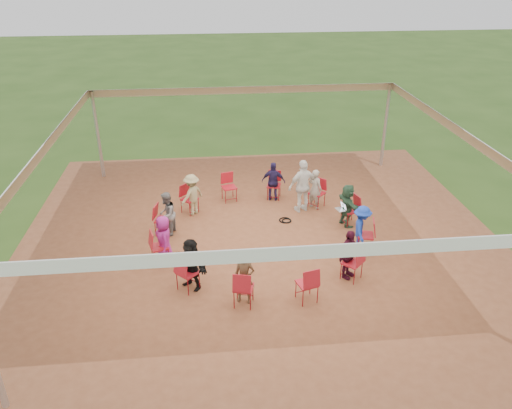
{
  "coord_description": "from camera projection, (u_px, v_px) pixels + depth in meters",
  "views": [
    {
      "loc": [
        -1.33,
        -11.54,
        6.97
      ],
      "look_at": [
        -0.11,
        0.3,
        0.99
      ],
      "focal_mm": 35.0,
      "sensor_mm": 36.0,
      "label": 1
    }
  ],
  "objects": [
    {
      "name": "standing_person",
      "position": [
        303.0,
        186.0,
        14.79
      ],
      "size": [
        1.06,
        0.77,
        1.63
      ],
      "primitive_type": "imported",
      "rotation": [
        0.0,
        0.0,
        3.47
      ],
      "color": "white",
      "rests_on": "ground"
    },
    {
      "name": "person_seated_8",
      "position": [
        348.0,
        254.0,
        11.76
      ],
      "size": [
        0.79,
        0.79,
        1.26
      ],
      "primitive_type": "imported",
      "rotation": [
        0.0,
        0.0,
        0.79
      ],
      "color": "#3F0E21",
      "rests_on": "ground"
    },
    {
      "name": "chair_11",
      "position": [
        365.0,
        235.0,
        12.93
      ],
      "size": [
        0.53,
        0.52,
        0.9
      ],
      "primitive_type": null,
      "rotation": [
        0.0,
        0.0,
        1.31
      ],
      "color": "#AE1723",
      "rests_on": "ground"
    },
    {
      "name": "person_seated_9",
      "position": [
        361.0,
        229.0,
        12.86
      ],
      "size": [
        0.6,
        0.89,
        1.26
      ],
      "primitive_type": "imported",
      "rotation": [
        0.0,
        0.0,
        1.31
      ],
      "color": "#1738A9",
      "rests_on": "ground"
    },
    {
      "name": "person_seated_0",
      "position": [
        347.0,
        205.0,
        14.06
      ],
      "size": [
        0.73,
        1.25,
        1.26
      ],
      "primitive_type": "imported",
      "rotation": [
        0.0,
        0.0,
        1.84
      ],
      "color": "#2C523A",
      "rests_on": "ground"
    },
    {
      "name": "cable_coil",
      "position": [
        286.0,
        220.0,
        14.55
      ],
      "size": [
        0.43,
        0.43,
        0.03
      ],
      "rotation": [
        0.0,
        0.0,
        -0.26
      ],
      "color": "black",
      "rests_on": "ground"
    },
    {
      "name": "person_seated_5",
      "position": [
        164.0,
        239.0,
        12.38
      ],
      "size": [
        0.5,
        0.69,
        1.26
      ],
      "primitive_type": "imported",
      "rotation": [
        0.0,
        0.0,
        -1.3
      ],
      "color": "#951E78",
      "rests_on": "ground"
    },
    {
      "name": "chair_6",
      "position": [
        160.0,
        247.0,
        12.42
      ],
      "size": [
        0.54,
        0.52,
        0.9
      ],
      "primitive_type": null,
      "rotation": [
        0.0,
        0.0,
        -1.3
      ],
      "color": "#AE1723",
      "rests_on": "ground"
    },
    {
      "name": "person_seated_3",
      "position": [
        192.0,
        195.0,
        14.68
      ],
      "size": [
        0.86,
        0.86,
        1.26
      ],
      "primitive_type": "imported",
      "rotation": [
        0.0,
        0.0,
        -2.35
      ],
      "color": "tan",
      "rests_on": "ground"
    },
    {
      "name": "dirt_patch",
      "position": [
        261.0,
        242.0,
        13.5
      ],
      "size": [
        13.0,
        13.0,
        0.0
      ],
      "primitive_type": "plane",
      "color": "brown",
      "rests_on": "ground"
    },
    {
      "name": "person_seated_6",
      "position": [
        191.0,
        264.0,
        11.4
      ],
      "size": [
        1.14,
        1.14,
        1.26
      ],
      "primitive_type": "imported",
      "rotation": [
        0.0,
        0.0,
        -0.78
      ],
      "color": "black",
      "rests_on": "ground"
    },
    {
      "name": "person_seated_1",
      "position": [
        315.0,
        189.0,
        15.04
      ],
      "size": [
        0.54,
        0.54,
        1.26
      ],
      "primitive_type": "imported",
      "rotation": [
        0.0,
        0.0,
        2.36
      ],
      "color": "#A09A8C",
      "rests_on": "ground"
    },
    {
      "name": "chair_9",
      "position": [
        307.0,
        284.0,
        11.03
      ],
      "size": [
        0.52,
        0.54,
        0.9
      ],
      "primitive_type": null,
      "rotation": [
        0.0,
        0.0,
        0.27
      ],
      "color": "#AE1723",
      "rests_on": "ground"
    },
    {
      "name": "tent",
      "position": [
        262.0,
        160.0,
        12.44
      ],
      "size": [
        10.33,
        10.33,
        3.0
      ],
      "color": "#B2B2B7",
      "rests_on": "ground"
    },
    {
      "name": "chair_0",
      "position": [
        350.0,
        210.0,
        14.18
      ],
      "size": [
        0.54,
        0.52,
        0.9
      ],
      "primitive_type": null,
      "rotation": [
        0.0,
        0.0,
        1.84
      ],
      "color": "#AE1723",
      "rests_on": "ground"
    },
    {
      "name": "person_seated_2",
      "position": [
        273.0,
        182.0,
        15.52
      ],
      "size": [
        0.81,
        0.55,
        1.26
      ],
      "primitive_type": "imported",
      "rotation": [
        0.0,
        0.0,
        2.88
      ],
      "color": "#221B45",
      "rests_on": "ground"
    },
    {
      "name": "ground",
      "position": [
        261.0,
        242.0,
        13.51
      ],
      "size": [
        80.0,
        80.0,
        0.0
      ],
      "primitive_type": "plane",
      "color": "#2B4917",
      "rests_on": "ground"
    },
    {
      "name": "person_seated_4",
      "position": [
        167.0,
        214.0,
        13.58
      ],
      "size": [
        0.5,
        0.68,
        1.26
      ],
      "primitive_type": "imported",
      "rotation": [
        0.0,
        0.0,
        -1.83
      ],
      "color": "slate",
      "rests_on": "ground"
    },
    {
      "name": "chair_1",
      "position": [
        317.0,
        193.0,
        15.2
      ],
      "size": [
        0.61,
        0.61,
        0.9
      ],
      "primitive_type": null,
      "rotation": [
        0.0,
        0.0,
        2.36
      ],
      "color": "#AE1723",
      "rests_on": "ground"
    },
    {
      "name": "chair_3",
      "position": [
        229.0,
        188.0,
        15.58
      ],
      "size": [
        0.52,
        0.54,
        0.9
      ],
      "primitive_type": null,
      "rotation": [
        0.0,
        0.0,
        -2.87
      ],
      "color": "#AE1723",
      "rests_on": "ground"
    },
    {
      "name": "chair_2",
      "position": [
        274.0,
        185.0,
        15.71
      ],
      "size": [
        0.52,
        0.53,
        0.9
      ],
      "primitive_type": null,
      "rotation": [
        0.0,
        0.0,
        2.88
      ],
      "color": "#AE1723",
      "rests_on": "ground"
    },
    {
      "name": "chair_8",
      "position": [
        243.0,
        288.0,
        10.89
      ],
      "size": [
        0.52,
        0.53,
        0.9
      ],
      "primitive_type": null,
      "rotation": [
        0.0,
        0.0,
        -0.26
      ],
      "color": "#AE1723",
      "rests_on": "ground"
    },
    {
      "name": "chair_5",
      "position": [
        163.0,
        220.0,
        13.68
      ],
      "size": [
        0.53,
        0.52,
        0.9
      ],
      "primitive_type": null,
      "rotation": [
        0.0,
        0.0,
        -1.83
      ],
      "color": "#AE1723",
      "rests_on": "ground"
    },
    {
      "name": "laptop",
      "position": [
        342.0,
        208.0,
        14.03
      ],
      "size": [
        0.3,
        0.34,
        0.2
      ],
      "rotation": [
        0.0,
        0.0,
        1.84
      ],
      "color": "#B7B7BC",
      "rests_on": "ground"
    },
    {
      "name": "person_seated_7",
      "position": [
        244.0,
        278.0,
        10.92
      ],
      "size": [
        0.52,
        0.41,
        1.26
      ],
      "primitive_type": "imported",
      "rotation": [
        0.0,
        0.0,
        -0.26
      ],
      "color": "#4E3420",
      "rests_on": "ground"
    },
    {
      "name": "chair_4",
      "position": [
        190.0,
        199.0,
        14.83
      ],
      "size": [
        0.61,
        0.61,
        0.9
      ],
      "primitive_type": null,
      "rotation": [
        0.0,
        0.0,
        -2.35
      ],
      "color": "#AE1723",
      "rests_on": "ground"
    },
    {
      "name": "chair_7",
      "position": [
        188.0,
        273.0,
        11.4
      ],
      "size": [
        0.61,
        0.61,
        0.9
      ],
      "primitive_type": null,
      "rotation": [
        0.0,
        0.0,
        -0.78
      ],
      "color": "#AE1723",
      "rests_on": "ground"
    },
    {
      "name": "chair_10",
      "position": [
        352.0,
        263.0,
        11.78
      ],
      "size": [
        0.61,
        0.61,
        0.9
      ],
      "primitive_type": null,
      "rotation": [
        0.0,
        0.0,
        0.79
      ],
      "color": "#AE1723",
      "rests_on": "ground"
    }
  ]
}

